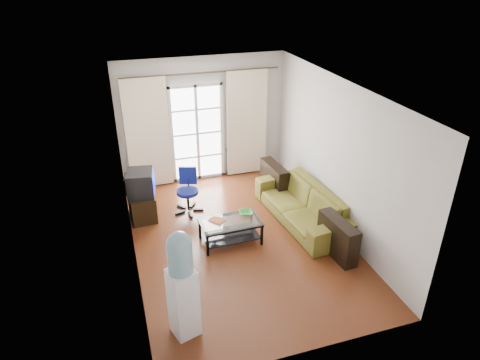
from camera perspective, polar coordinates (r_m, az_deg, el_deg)
name	(u,v)px	position (r m, az deg, el deg)	size (l,w,h in m)	color
floor	(239,239)	(7.66, -0.10, -7.83)	(5.20, 5.20, 0.00)	#622F17
ceiling	(239,89)	(6.49, -0.12, 12.05)	(5.20, 5.20, 0.00)	white
wall_back	(203,120)	(9.30, -4.96, 8.00)	(3.60, 0.02, 2.70)	beige
wall_front	(309,268)	(4.93, 9.17, -11.49)	(3.60, 0.02, 2.70)	beige
wall_left	(126,186)	(6.71, -14.93, -0.79)	(0.02, 5.20, 2.70)	beige
wall_right	(338,157)	(7.65, 12.87, 3.03)	(0.02, 5.20, 2.70)	beige
french_door	(197,133)	(9.31, -5.72, 6.19)	(1.16, 0.06, 2.15)	white
curtain_rod	(202,73)	(8.92, -5.08, 14.06)	(0.04, 0.04, 3.30)	#4C3F2D
curtain_left	(148,134)	(9.07, -12.19, 5.96)	(0.90, 0.07, 2.35)	#FAECC9
curtain_right	(247,124)	(9.48, 0.89, 7.52)	(0.90, 0.07, 2.35)	#FAECC9
radiator	(240,160)	(9.78, -0.02, 2.66)	(0.64, 0.12, 0.64)	gray
sofa	(302,205)	(8.08, 8.27, -3.28)	(1.10, 2.36, 0.67)	olive
coffee_table	(230,229)	(7.44, -1.29, -6.51)	(1.04, 0.61, 0.42)	silver
bowl	(246,213)	(7.54, 0.78, -4.42)	(0.28, 0.28, 0.06)	#338D48
book	(213,223)	(7.31, -3.57, -5.73)	(0.31, 0.32, 0.02)	maroon
remote	(218,219)	(7.41, -2.91, -5.26)	(0.16, 0.05, 0.02)	black
tv_stand	(142,206)	(8.34, -12.93, -3.37)	(0.45, 0.68, 0.50)	black
crt_tv	(139,183)	(8.10, -13.27, -0.43)	(0.58, 0.58, 0.48)	black
task_chair	(188,199)	(8.41, -6.93, -2.51)	(0.74, 0.74, 0.87)	black
water_cooler	(182,283)	(5.52, -7.74, -13.46)	(0.40, 0.40, 1.57)	white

